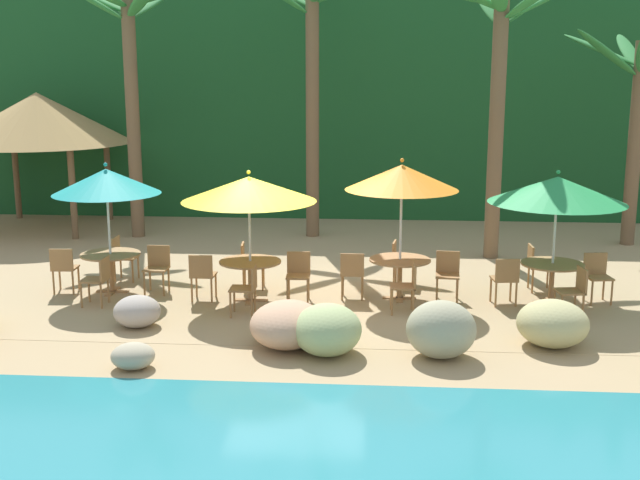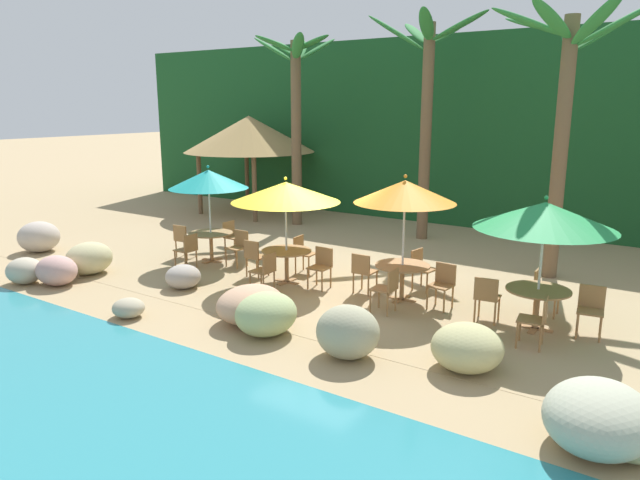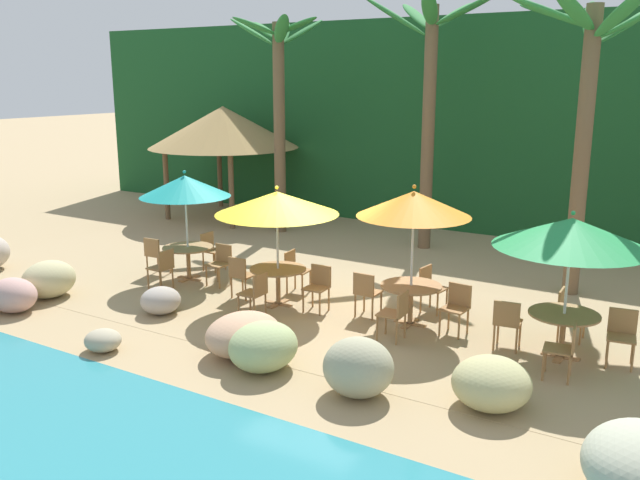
# 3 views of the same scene
# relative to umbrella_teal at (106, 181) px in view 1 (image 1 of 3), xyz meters

# --- Properties ---
(ground_plane) EXTENTS (120.00, 120.00, 0.00)m
(ground_plane) POSITION_rel_umbrella_teal_xyz_m (3.48, -0.14, -2.08)
(ground_plane) COLOR tan
(terrace_deck) EXTENTS (18.00, 5.20, 0.01)m
(terrace_deck) POSITION_rel_umbrella_teal_xyz_m (3.48, -0.14, -2.07)
(terrace_deck) COLOR tan
(terrace_deck) RESTS_ON ground
(foliage_backdrop) EXTENTS (28.00, 2.40, 6.00)m
(foliage_backdrop) POSITION_rel_umbrella_teal_xyz_m (3.48, 8.86, 0.92)
(foliage_backdrop) COLOR #194C23
(foliage_backdrop) RESTS_ON ground
(rock_seawall) EXTENTS (15.30, 3.15, 0.84)m
(rock_seawall) POSITION_rel_umbrella_teal_xyz_m (3.22, -2.88, -1.72)
(rock_seawall) COLOR #BBAB9C
(rock_seawall) RESTS_ON ground
(umbrella_teal) EXTENTS (1.95, 1.95, 2.42)m
(umbrella_teal) POSITION_rel_umbrella_teal_xyz_m (0.00, 0.00, 0.00)
(umbrella_teal) COLOR silver
(umbrella_teal) RESTS_ON ground
(dining_table_teal) EXTENTS (1.10, 1.10, 0.74)m
(dining_table_teal) POSITION_rel_umbrella_teal_xyz_m (-0.00, -0.00, -1.46)
(dining_table_teal) COLOR #A37547
(dining_table_teal) RESTS_ON ground
(chair_teal_seaward) EXTENTS (0.43, 0.43, 0.87)m
(chair_teal_seaward) POSITION_rel_umbrella_teal_xyz_m (0.85, 0.08, -1.57)
(chair_teal_seaward) COLOR #9E7042
(chair_teal_seaward) RESTS_ON ground
(chair_teal_inland) EXTENTS (0.43, 0.43, 0.87)m
(chair_teal_inland) POSITION_rel_umbrella_teal_xyz_m (-0.08, 0.85, -1.57)
(chair_teal_inland) COLOR #9E7042
(chair_teal_inland) RESTS_ON ground
(chair_teal_left) EXTENTS (0.45, 0.46, 0.87)m
(chair_teal_left) POSITION_rel_umbrella_teal_xyz_m (-0.84, -0.15, -1.57)
(chair_teal_left) COLOR #9E7042
(chair_teal_left) RESTS_ON ground
(chair_teal_right) EXTENTS (0.44, 0.43, 0.87)m
(chair_teal_right) POSITION_rel_umbrella_teal_xyz_m (0.07, -0.85, -1.57)
(chair_teal_right) COLOR #9E7042
(chair_teal_right) RESTS_ON ground
(umbrella_yellow) EXTENTS (2.37, 2.37, 2.36)m
(umbrella_yellow) POSITION_rel_umbrella_teal_xyz_m (2.66, -0.37, -0.05)
(umbrella_yellow) COLOR silver
(umbrella_yellow) RESTS_ON ground
(dining_table_yellow) EXTENTS (1.10, 1.10, 0.74)m
(dining_table_yellow) POSITION_rel_umbrella_teal_xyz_m (2.66, -0.37, -1.46)
(dining_table_yellow) COLOR #A37547
(dining_table_yellow) RESTS_ON ground
(chair_yellow_seaward) EXTENTS (0.44, 0.44, 0.87)m
(chair_yellow_seaward) POSITION_rel_umbrella_teal_xyz_m (3.51, -0.25, -1.57)
(chair_yellow_seaward) COLOR #9E7042
(chair_yellow_seaward) RESTS_ON ground
(chair_yellow_inland) EXTENTS (0.46, 0.46, 0.87)m
(chair_yellow_inland) POSITION_rel_umbrella_teal_xyz_m (2.49, 0.46, -1.57)
(chair_yellow_inland) COLOR #9E7042
(chair_yellow_inland) RESTS_ON ground
(chair_yellow_left) EXTENTS (0.42, 0.43, 0.87)m
(chair_yellow_left) POSITION_rel_umbrella_teal_xyz_m (1.81, -0.46, -1.57)
(chair_yellow_left) COLOR #9E7042
(chair_yellow_left) RESTS_ON ground
(chair_yellow_right) EXTENTS (0.43, 0.42, 0.87)m
(chair_yellow_right) POSITION_rel_umbrella_teal_xyz_m (2.76, -1.22, -1.57)
(chair_yellow_right) COLOR #9E7042
(chair_yellow_right) RESTS_ON ground
(umbrella_orange) EXTENTS (2.00, 2.00, 2.55)m
(umbrella_orange) POSITION_rel_umbrella_teal_xyz_m (5.32, -0.03, 0.13)
(umbrella_orange) COLOR silver
(umbrella_orange) RESTS_ON ground
(dining_table_orange) EXTENTS (1.10, 1.10, 0.74)m
(dining_table_orange) POSITION_rel_umbrella_teal_xyz_m (5.32, -0.03, -1.46)
(dining_table_orange) COLOR #A37547
(dining_table_orange) RESTS_ON ground
(chair_orange_seaward) EXTENTS (0.45, 0.46, 0.87)m
(chair_orange_seaward) POSITION_rel_umbrella_teal_xyz_m (6.17, -0.01, -1.57)
(chair_orange_seaward) COLOR #9E7042
(chair_orange_seaward) RESTS_ON ground
(chair_orange_inland) EXTENTS (0.48, 0.47, 0.87)m
(chair_orange_inland) POSITION_rel_umbrella_teal_xyz_m (5.34, 0.82, -1.57)
(chair_orange_inland) COLOR #9E7042
(chair_orange_inland) RESTS_ON ground
(chair_orange_left) EXTENTS (0.42, 0.43, 0.87)m
(chair_orange_left) POSITION_rel_umbrella_teal_xyz_m (4.47, -0.13, -1.57)
(chair_orange_left) COLOR #9E7042
(chair_orange_left) RESTS_ON ground
(chair_orange_right) EXTENTS (0.44, 0.43, 0.87)m
(chair_orange_right) POSITION_rel_umbrella_teal_xyz_m (5.44, -0.88, -1.57)
(chair_orange_right) COLOR #9E7042
(chair_orange_right) RESTS_ON ground
(umbrella_green) EXTENTS (2.36, 2.36, 2.38)m
(umbrella_green) POSITION_rel_umbrella_teal_xyz_m (7.98, -0.14, -0.04)
(umbrella_green) COLOR silver
(umbrella_green) RESTS_ON ground
(dining_table_green) EXTENTS (1.10, 1.10, 0.74)m
(dining_table_green) POSITION_rel_umbrella_teal_xyz_m (7.98, -0.14, -1.46)
(dining_table_green) COLOR #A37547
(dining_table_green) RESTS_ON ground
(chair_green_seaward) EXTENTS (0.48, 0.48, 0.87)m
(chair_green_seaward) POSITION_rel_umbrella_teal_xyz_m (8.81, 0.07, -1.57)
(chair_green_seaward) COLOR #9E7042
(chair_green_seaward) RESTS_ON ground
(chair_green_inland) EXTENTS (0.44, 0.43, 0.87)m
(chair_green_inland) POSITION_rel_umbrella_teal_xyz_m (7.86, 0.70, -1.57)
(chair_green_inland) COLOR #9E7042
(chair_green_inland) RESTS_ON ground
(chair_green_left) EXTENTS (0.47, 0.47, 0.87)m
(chair_green_left) POSITION_rel_umbrella_teal_xyz_m (7.15, -0.33, -1.57)
(chair_green_left) COLOR #9E7042
(chair_green_left) RESTS_ON ground
(chair_green_right) EXTENTS (0.48, 0.48, 0.87)m
(chair_green_right) POSITION_rel_umbrella_teal_xyz_m (8.19, -0.97, -1.57)
(chair_green_right) COLOR #9E7042
(chair_green_right) RESTS_ON ground
(palm_tree_nearest) EXTENTS (2.75, 2.68, 5.94)m
(palm_tree_nearest) POSITION_rel_umbrella_teal_xyz_m (-1.02, 5.00, 1.95)
(palm_tree_nearest) COLOR brown
(palm_tree_nearest) RESTS_ON ground
(palm_tree_second) EXTENTS (3.41, 3.51, 6.31)m
(palm_tree_second) POSITION_rel_umbrella_teal_xyz_m (3.28, 5.39, 2.04)
(palm_tree_second) COLOR brown
(palm_tree_second) RESTS_ON ground
(palm_tree_third) EXTENTS (3.38, 3.39, 5.94)m
(palm_tree_third) POSITION_rel_umbrella_teal_xyz_m (7.40, 3.36, 2.03)
(palm_tree_third) COLOR brown
(palm_tree_third) RESTS_ON ground
(palm_tree_fourth) EXTENTS (3.56, 3.66, 4.95)m
(palm_tree_fourth) POSITION_rel_umbrella_teal_xyz_m (10.78, 5.00, 1.42)
(palm_tree_fourth) COLOR brown
(palm_tree_fourth) RESTS_ON ground
(palapa_hut) EXTENTS (4.67, 4.67, 3.47)m
(palapa_hut) POSITION_rel_umbrella_teal_xyz_m (-3.72, 5.86, 0.74)
(palapa_hut) COLOR brown
(palapa_hut) RESTS_ON ground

